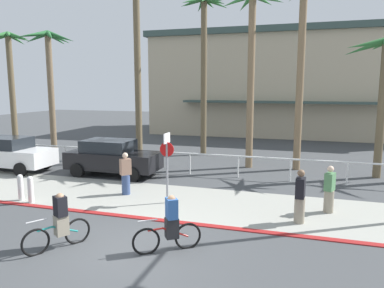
{
  "coord_description": "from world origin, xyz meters",
  "views": [
    {
      "loc": [
        4.08,
        -8.09,
        4.16
      ],
      "look_at": [
        -0.29,
        6.0,
        1.88
      ],
      "focal_mm": 34.45,
      "sensor_mm": 36.0,
      "label": 1
    }
  ],
  "objects": [
    {
      "name": "sidewalk_strip",
      "position": [
        0.0,
        4.2,
        0.01
      ],
      "size": [
        44.0,
        4.0,
        0.02
      ],
      "primitive_type": "cube",
      "color": "#9E9E93",
      "rests_on": "ground"
    },
    {
      "name": "car_black_1",
      "position": [
        -4.62,
        7.19,
        0.87
      ],
      "size": [
        4.4,
        2.02,
        1.69
      ],
      "color": "black",
      "rests_on": "ground"
    },
    {
      "name": "palm_tree_3",
      "position": [
        -1.92,
        13.65,
        7.06
      ],
      "size": [
        2.98,
        3.08,
        9.46
      ],
      "color": "brown",
      "rests_on": "ground"
    },
    {
      "name": "stop_sign_bike_lane",
      "position": [
        -0.58,
        3.91,
        1.68
      ],
      "size": [
        0.52,
        0.56,
        2.56
      ],
      "color": "gray",
      "rests_on": "ground"
    },
    {
      "name": "palm_tree_1",
      "position": [
        -10.65,
        10.69,
        5.71
      ],
      "size": [
        3.46,
        3.6,
        7.46
      ],
      "color": "#756047",
      "rests_on": "ground"
    },
    {
      "name": "cyclist_teal_0",
      "position": [
        -1.9,
        -0.42,
        0.69
      ],
      "size": [
        0.99,
        1.59,
        1.5
      ],
      "color": "black",
      "rests_on": "ground"
    },
    {
      "name": "palm_tree_6",
      "position": [
        7.25,
        10.4,
        4.81
      ],
      "size": [
        3.2,
        3.31,
        6.36
      ],
      "color": "brown",
      "rests_on": "ground"
    },
    {
      "name": "bollard_1",
      "position": [
        -5.85,
        2.59,
        0.52
      ],
      "size": [
        0.2,
        0.2,
        1.0
      ],
      "color": "white",
      "rests_on": "ground"
    },
    {
      "name": "bollard_3",
      "position": [
        -5.3,
        2.47,
        0.52
      ],
      "size": [
        0.2,
        0.2,
        1.0
      ],
      "color": "white",
      "rests_on": "ground"
    },
    {
      "name": "palm_tree_2",
      "position": [
        -4.9,
        10.68,
        7.03
      ],
      "size": [
        3.02,
        3.2,
        9.86
      ],
      "color": "brown",
      "rests_on": "ground"
    },
    {
      "name": "pedestrian_1",
      "position": [
        -2.51,
        4.44,
        0.77
      ],
      "size": [
        0.46,
        0.47,
        1.67
      ],
      "color": "#384C7A",
      "rests_on": "ground"
    },
    {
      "name": "building_backdrop",
      "position": [
        2.57,
        26.79,
        4.48
      ],
      "size": [
        24.24,
        11.0,
        8.92
      ],
      "color": "#BCAD8E",
      "rests_on": "ground"
    },
    {
      "name": "rail_fence",
      "position": [
        0.0,
        8.5,
        0.84
      ],
      "size": [
        21.2,
        0.08,
        1.04
      ],
      "color": "white",
      "rests_on": "ground"
    },
    {
      "name": "palm_tree_4",
      "position": [
        1.31,
        10.89,
        6.25
      ],
      "size": [
        3.1,
        3.09,
        8.79
      ],
      "color": "#846B4C",
      "rests_on": "ground"
    },
    {
      "name": "car_white_0",
      "position": [
        -10.08,
        6.54,
        0.87
      ],
      "size": [
        4.4,
        2.02,
        1.69
      ],
      "color": "white",
      "rests_on": "ground"
    },
    {
      "name": "curb_paint",
      "position": [
        0.0,
        2.2,
        0.01
      ],
      "size": [
        44.0,
        0.24,
        0.03
      ],
      "primitive_type": "cube",
      "color": "maroon",
      "rests_on": "ground"
    },
    {
      "name": "palm_tree_0",
      "position": [
        -13.82,
        10.99,
        5.71
      ],
      "size": [
        3.22,
        3.35,
        7.57
      ],
      "color": "brown",
      "rests_on": "ground"
    },
    {
      "name": "cyclist_red_1",
      "position": [
        0.9,
        0.27,
        0.69
      ],
      "size": [
        1.52,
        1.1,
        1.5
      ],
      "color": "black",
      "rests_on": "ground"
    },
    {
      "name": "pedestrian_2",
      "position": [
        4.02,
        3.26,
        0.78
      ],
      "size": [
        0.35,
        0.43,
        1.7
      ],
      "color": "gray",
      "rests_on": "ground"
    },
    {
      "name": "ground_plane",
      "position": [
        0.0,
        10.0,
        0.0
      ],
      "size": [
        80.0,
        80.0,
        0.0
      ],
      "primitive_type": "plane",
      "color": "#424447"
    },
    {
      "name": "palm_tree_5",
      "position": [
        3.71,
        11.07,
        6.54
      ],
      "size": [
        3.76,
        3.2,
        9.19
      ],
      "color": "#846B4C",
      "rests_on": "ground"
    },
    {
      "name": "pedestrian_0",
      "position": [
        4.93,
        4.56,
        0.73
      ],
      "size": [
        0.41,
        0.47,
        1.6
      ],
      "color": "gray",
      "rests_on": "ground"
    }
  ]
}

